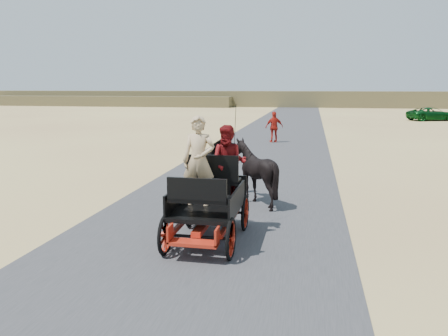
% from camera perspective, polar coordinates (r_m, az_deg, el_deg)
% --- Properties ---
extents(ground, '(140.00, 140.00, 0.00)m').
position_cam_1_polar(ground, '(8.63, -3.76, -10.32)').
color(ground, tan).
extents(road, '(6.00, 140.00, 0.01)m').
position_cam_1_polar(road, '(8.63, -3.76, -10.29)').
color(road, '#38383A').
rests_on(road, ground).
extents(ridge_far, '(140.00, 6.00, 2.40)m').
position_cam_1_polar(ridge_far, '(69.83, 9.76, 8.88)').
color(ridge_far, brown).
rests_on(ridge_far, ground).
extents(ridge_near, '(40.00, 4.00, 1.60)m').
position_cam_1_polar(ridge_near, '(73.24, -14.80, 8.44)').
color(ridge_near, brown).
rests_on(ridge_near, ground).
extents(carriage, '(1.30, 2.40, 0.72)m').
position_cam_1_polar(carriage, '(8.90, -2.05, -7.18)').
color(carriage, black).
rests_on(carriage, ground).
extents(horse_left, '(0.91, 2.01, 1.70)m').
position_cam_1_polar(horse_left, '(11.74, -1.28, -0.36)').
color(horse_left, black).
rests_on(horse_left, ground).
extents(horse_right, '(1.37, 1.54, 1.70)m').
position_cam_1_polar(horse_right, '(11.55, 4.05, -0.56)').
color(horse_right, black).
rests_on(horse_right, ground).
extents(driver_man, '(0.66, 0.43, 1.80)m').
position_cam_1_polar(driver_man, '(8.70, -3.31, 0.93)').
color(driver_man, tan).
rests_on(driver_man, carriage).
extents(passenger_woman, '(0.77, 0.60, 1.58)m').
position_cam_1_polar(passenger_woman, '(9.14, 0.60, 0.70)').
color(passenger_woman, '#660C0F').
rests_on(passenger_woman, carriage).
extents(pedestrian, '(1.09, 0.78, 1.73)m').
position_cam_1_polar(pedestrian, '(24.60, 6.58, 5.34)').
color(pedestrian, '#AC1D13').
rests_on(pedestrian, ground).
extents(car_d, '(4.76, 3.33, 1.21)m').
position_cam_1_polar(car_d, '(44.80, 25.50, 6.38)').
color(car_d, '#0C4C19').
rests_on(car_d, ground).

